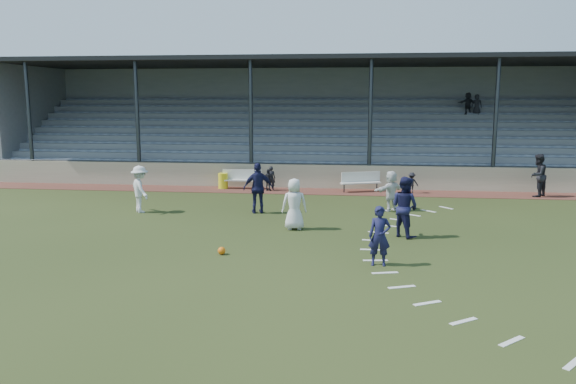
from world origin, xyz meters
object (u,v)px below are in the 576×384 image
Objects in this scene: player_white_lead at (294,204)px; official at (538,175)px; football at (222,251)px; bench_left at (242,177)px; bench_right at (361,180)px; trash_bin at (223,181)px; player_navy_lead at (380,236)px.

official reaches higher than player_white_lead.
football is at bearing -4.76° from official.
bench_left is 1.00× the size of bench_right.
trash_bin is 14.38m from player_navy_lead.
player_navy_lead is (6.37, -12.52, 0.24)m from bench_left.
official is (14.98, -0.60, 0.60)m from trash_bin.
bench_right is 12.32m from player_navy_lead.
player_navy_lead is at bearing 9.49° from official.
football is (-4.12, -11.78, -0.47)m from bench_right.
official is (12.21, 11.25, 0.90)m from football.
bench_right is 6.89m from trash_bin.
official reaches higher than player_navy_lead.
football is 0.13× the size of player_white_lead.
bench_left is 1.22× the size of player_navy_lead.
player_navy_lead reaches higher than football.
bench_left reaches higher than trash_bin.
official reaches higher than bench_left.
player_white_lead is at bearing -126.58° from bench_right.
trash_bin is at bearing 103.15° from football.
football is 4.62m from player_navy_lead.
player_white_lead is (4.53, -8.41, 0.49)m from trash_bin.
football is at bearing 52.51° from player_white_lead.
official is (10.45, 7.80, 0.11)m from player_white_lead.
football is at bearing -76.85° from trash_bin.
player_navy_lead reaches higher than bench_left.
player_navy_lead is 14.07m from official.
player_white_lead reaches higher than football.
bench_right is at bearing 70.72° from football.
bench_left is at bearing 98.70° from football.
bench_left is 12.13m from football.
football is 16.63m from official.
official is (14.05, -0.73, 0.43)m from bench_left.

